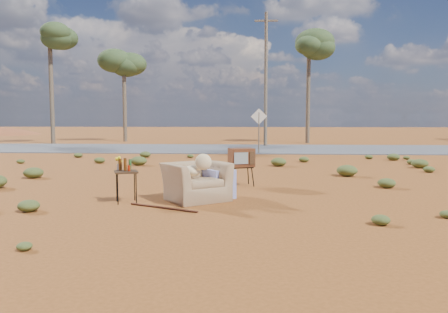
{
  "coord_description": "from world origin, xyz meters",
  "views": [
    {
      "loc": [
        1.09,
        -9.21,
        1.76
      ],
      "look_at": [
        0.45,
        1.42,
        0.8
      ],
      "focal_mm": 35.0,
      "sensor_mm": 36.0,
      "label": 1
    }
  ],
  "objects": [
    {
      "name": "tv_unit",
      "position": [
        0.87,
        1.91,
        0.72
      ],
      "size": [
        0.72,
        0.64,
        0.97
      ],
      "rotation": [
        0.0,
        0.0,
        0.32
      ],
      "color": "black",
      "rests_on": "ground"
    },
    {
      "name": "highway",
      "position": [
        0.0,
        15.0,
        0.02
      ],
      "size": [
        140.0,
        7.0,
        0.04
      ],
      "primitive_type": "cube",
      "color": "#565659",
      "rests_on": "ground"
    },
    {
      "name": "road_sign",
      "position": [
        1.5,
        12.0,
        1.5
      ],
      "size": [
        0.78,
        0.06,
        2.19
      ],
      "color": "brown",
      "rests_on": "ground"
    },
    {
      "name": "ground",
      "position": [
        0.0,
        0.0,
        0.0
      ],
      "size": [
        140.0,
        140.0,
        0.0
      ],
      "primitive_type": "plane",
      "color": "brown",
      "rests_on": "ground"
    },
    {
      "name": "side_table",
      "position": [
        -1.5,
        -0.43,
        0.68
      ],
      "size": [
        0.59,
        0.59,
        0.93
      ],
      "rotation": [
        0.0,
        0.0,
        0.35
      ],
      "color": "#352413",
      "rests_on": "ground"
    },
    {
      "name": "utility_pole_center",
      "position": [
        2.0,
        17.5,
        4.15
      ],
      "size": [
        1.4,
        0.2,
        8.0
      ],
      "color": "brown",
      "rests_on": "ground"
    },
    {
      "name": "eucalyptus_center",
      "position": [
        5.0,
        21.0,
        6.43
      ],
      "size": [
        3.2,
        3.2,
        7.6
      ],
      "color": "brown",
      "rests_on": "ground"
    },
    {
      "name": "scrub_patch",
      "position": [
        -0.82,
        4.41,
        0.14
      ],
      "size": [
        17.49,
        8.07,
        0.33
      ],
      "color": "#495726",
      "rests_on": "ground"
    },
    {
      "name": "eucalyptus_near_left",
      "position": [
        -8.0,
        22.0,
        5.45
      ],
      "size": [
        3.2,
        3.2,
        6.6
      ],
      "color": "brown",
      "rests_on": "ground"
    },
    {
      "name": "armchair",
      "position": [
        0.03,
        -0.05,
        0.5
      ],
      "size": [
        1.58,
        1.59,
        1.08
      ],
      "rotation": [
        0.0,
        0.0,
        0.62
      ],
      "color": "#90704E",
      "rests_on": "ground"
    },
    {
      "name": "eucalyptus_left",
      "position": [
        -12.0,
        19.0,
        6.92
      ],
      "size": [
        3.2,
        3.2,
        8.1
      ],
      "color": "brown",
      "rests_on": "ground"
    },
    {
      "name": "rusty_bar",
      "position": [
        -0.58,
        -1.01,
        0.02
      ],
      "size": [
        1.45,
        0.73,
        0.04
      ],
      "primitive_type": "cylinder",
      "rotation": [
        0.0,
        1.57,
        -0.45
      ],
      "color": "#4A1F13",
      "rests_on": "ground"
    }
  ]
}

